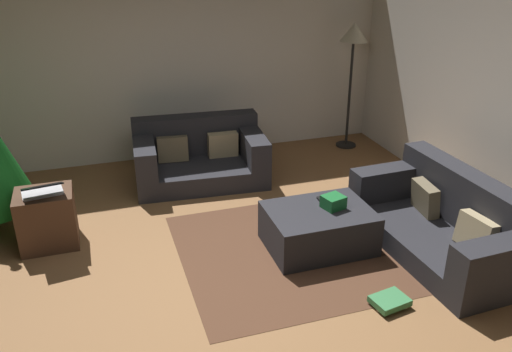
{
  "coord_description": "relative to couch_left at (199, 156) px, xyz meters",
  "views": [
    {
      "loc": [
        -0.78,
        -3.64,
        2.73
      ],
      "look_at": [
        0.57,
        0.51,
        0.75
      ],
      "focal_mm": 37.44,
      "sensor_mm": 36.0,
      "label": 1
    }
  ],
  "objects": [
    {
      "name": "couch_right",
      "position": [
        1.85,
        -2.3,
        -0.0
      ],
      "size": [
        0.94,
        1.83,
        0.74
      ],
      "rotation": [
        0.0,
        0.0,
        1.61
      ],
      "color": "#26262B",
      "rests_on": "ground_plane"
    },
    {
      "name": "tv_remote",
      "position": [
        0.82,
        -1.75,
        0.12
      ],
      "size": [
        0.06,
        0.16,
        0.02
      ],
      "primitive_type": "cube",
      "rotation": [
        0.0,
        0.0,
        -0.04
      ],
      "color": "black",
      "rests_on": "ottoman"
    },
    {
      "name": "corner_lamp",
      "position": [
        2.2,
        0.43,
        1.16
      ],
      "size": [
        0.36,
        0.36,
        1.7
      ],
      "color": "black",
      "rests_on": "ground_plane"
    },
    {
      "name": "couch_left",
      "position": [
        0.0,
        0.0,
        0.0
      ],
      "size": [
        1.59,
        1.04,
        0.72
      ],
      "rotation": [
        0.0,
        0.0,
        3.06
      ],
      "color": "#26262B",
      "rests_on": "ground_plane"
    },
    {
      "name": "side_table",
      "position": [
        -1.7,
        -1.07,
        -0.01
      ],
      "size": [
        0.52,
        0.44,
        0.55
      ],
      "primitive_type": "cube",
      "color": "#4C3323",
      "rests_on": "ground_plane"
    },
    {
      "name": "gift_box",
      "position": [
        0.87,
        -1.89,
        0.17
      ],
      "size": [
        0.23,
        0.22,
        0.12
      ],
      "primitive_type": "cube",
      "rotation": [
        0.0,
        0.0,
        0.27
      ],
      "color": "#19662D",
      "rests_on": "ottoman"
    },
    {
      "name": "ottoman",
      "position": [
        0.73,
        -1.9,
        -0.09
      ],
      "size": [
        0.97,
        0.72,
        0.39
      ],
      "primitive_type": "cube",
      "color": "#26262B",
      "rests_on": "ground_plane"
    },
    {
      "name": "laptop",
      "position": [
        -1.69,
        -1.13,
        0.33
      ],
      "size": [
        0.41,
        0.47,
        0.19
      ],
      "color": "silver",
      "rests_on": "side_table"
    },
    {
      "name": "rear_partition",
      "position": [
        -0.41,
        0.9,
        1.02
      ],
      "size": [
        6.4,
        0.12,
        2.6
      ],
      "primitive_type": "cube",
      "color": "silver",
      "rests_on": "ground_plane"
    },
    {
      "name": "ground_plane",
      "position": [
        -0.41,
        -2.24,
        -0.28
      ],
      "size": [
        6.4,
        6.4,
        0.0
      ],
      "primitive_type": "plane",
      "color": "brown"
    },
    {
      "name": "area_rug",
      "position": [
        0.73,
        -1.9,
        -0.28
      ],
      "size": [
        2.6,
        2.0,
        0.01
      ],
      "primitive_type": "cube",
      "color": "#4F3120",
      "rests_on": "ground_plane"
    },
    {
      "name": "book_stack",
      "position": [
        0.91,
        -2.91,
        -0.24
      ],
      "size": [
        0.32,
        0.26,
        0.08
      ],
      "color": "beige",
      "rests_on": "ground_plane"
    }
  ]
}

